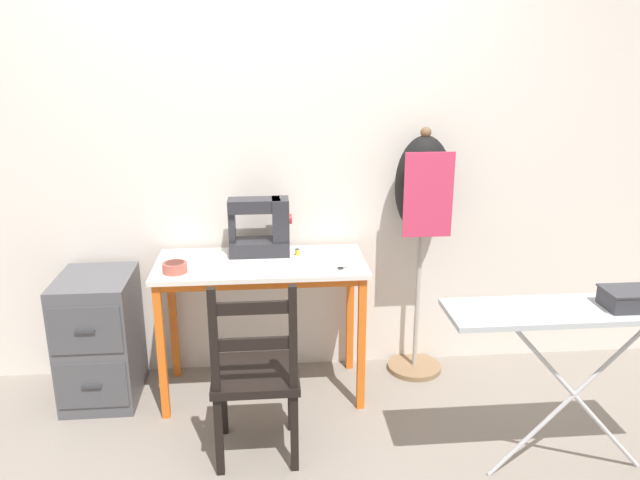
{
  "coord_description": "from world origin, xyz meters",
  "views": [
    {
      "loc": [
        0.04,
        -2.9,
        1.87
      ],
      "look_at": [
        0.32,
        0.23,
        0.9
      ],
      "focal_mm": 35.0,
      "sensor_mm": 36.0,
      "label": 1
    }
  ],
  "objects_px": {
    "sewing_machine": "(263,228)",
    "fabric_bowl": "(175,267)",
    "wooden_chair": "(256,375)",
    "filing_cabinet": "(100,338)",
    "dress_form": "(423,201)",
    "ironing_board": "(585,318)",
    "storage_box": "(630,299)",
    "scissors": "(346,268)",
    "thread_spool_near_machine": "(297,252)"
  },
  "relations": [
    {
      "from": "sewing_machine",
      "to": "wooden_chair",
      "type": "distance_m",
      "value": 0.87
    },
    {
      "from": "fabric_bowl",
      "to": "wooden_chair",
      "type": "height_order",
      "value": "wooden_chair"
    },
    {
      "from": "scissors",
      "to": "filing_cabinet",
      "type": "bearing_deg",
      "value": 172.5
    },
    {
      "from": "sewing_machine",
      "to": "scissors",
      "type": "bearing_deg",
      "value": -33.41
    },
    {
      "from": "scissors",
      "to": "ironing_board",
      "type": "distance_m",
      "value": 1.16
    },
    {
      "from": "sewing_machine",
      "to": "filing_cabinet",
      "type": "height_order",
      "value": "sewing_machine"
    },
    {
      "from": "sewing_machine",
      "to": "dress_form",
      "type": "relative_size",
      "value": 0.24
    },
    {
      "from": "thread_spool_near_machine",
      "to": "filing_cabinet",
      "type": "xyz_separation_m",
      "value": [
        -1.09,
        -0.06,
        -0.44
      ]
    },
    {
      "from": "fabric_bowl",
      "to": "thread_spool_near_machine",
      "type": "xyz_separation_m",
      "value": [
        0.63,
        0.21,
        -0.01
      ]
    },
    {
      "from": "scissors",
      "to": "storage_box",
      "type": "height_order",
      "value": "storage_box"
    },
    {
      "from": "fabric_bowl",
      "to": "filing_cabinet",
      "type": "height_order",
      "value": "fabric_bowl"
    },
    {
      "from": "thread_spool_near_machine",
      "to": "filing_cabinet",
      "type": "bearing_deg",
      "value": -176.88
    },
    {
      "from": "dress_form",
      "to": "storage_box",
      "type": "distance_m",
      "value": 1.22
    },
    {
      "from": "wooden_chair",
      "to": "ironing_board",
      "type": "relative_size",
      "value": 0.76
    },
    {
      "from": "wooden_chair",
      "to": "filing_cabinet",
      "type": "distance_m",
      "value": 1.05
    },
    {
      "from": "sewing_machine",
      "to": "fabric_bowl",
      "type": "height_order",
      "value": "sewing_machine"
    },
    {
      "from": "sewing_machine",
      "to": "scissors",
      "type": "height_order",
      "value": "sewing_machine"
    },
    {
      "from": "thread_spool_near_machine",
      "to": "ironing_board",
      "type": "xyz_separation_m",
      "value": [
        1.18,
        -0.91,
        -0.03
      ]
    },
    {
      "from": "thread_spool_near_machine",
      "to": "ironing_board",
      "type": "height_order",
      "value": "ironing_board"
    },
    {
      "from": "sewing_machine",
      "to": "ironing_board",
      "type": "height_order",
      "value": "sewing_machine"
    },
    {
      "from": "thread_spool_near_machine",
      "to": "scissors",
      "type": "bearing_deg",
      "value": -44.42
    },
    {
      "from": "sewing_machine",
      "to": "scissors",
      "type": "distance_m",
      "value": 0.53
    },
    {
      "from": "scissors",
      "to": "thread_spool_near_machine",
      "type": "xyz_separation_m",
      "value": [
        -0.24,
        0.23,
        0.02
      ]
    },
    {
      "from": "wooden_chair",
      "to": "filing_cabinet",
      "type": "relative_size",
      "value": 1.29
    },
    {
      "from": "wooden_chair",
      "to": "storage_box",
      "type": "height_order",
      "value": "wooden_chair"
    },
    {
      "from": "dress_form",
      "to": "ironing_board",
      "type": "distance_m",
      "value": 1.13
    },
    {
      "from": "fabric_bowl",
      "to": "filing_cabinet",
      "type": "relative_size",
      "value": 0.18
    },
    {
      "from": "fabric_bowl",
      "to": "thread_spool_near_machine",
      "type": "relative_size",
      "value": 3.34
    },
    {
      "from": "scissors",
      "to": "dress_form",
      "type": "xyz_separation_m",
      "value": [
        0.47,
        0.31,
        0.27
      ]
    },
    {
      "from": "filing_cabinet",
      "to": "dress_form",
      "type": "distance_m",
      "value": 1.93
    },
    {
      "from": "ironing_board",
      "to": "fabric_bowl",
      "type": "bearing_deg",
      "value": 158.81
    },
    {
      "from": "sewing_machine",
      "to": "wooden_chair",
      "type": "xyz_separation_m",
      "value": [
        -0.05,
        -0.71,
        -0.5
      ]
    },
    {
      "from": "sewing_machine",
      "to": "storage_box",
      "type": "distance_m",
      "value": 1.82
    },
    {
      "from": "filing_cabinet",
      "to": "storage_box",
      "type": "relative_size",
      "value": 3.14
    },
    {
      "from": "scissors",
      "to": "wooden_chair",
      "type": "xyz_separation_m",
      "value": [
        -0.47,
        -0.43,
        -0.35
      ]
    },
    {
      "from": "sewing_machine",
      "to": "fabric_bowl",
      "type": "relative_size",
      "value": 2.76
    },
    {
      "from": "storage_box",
      "to": "wooden_chair",
      "type": "bearing_deg",
      "value": 170.39
    },
    {
      "from": "fabric_bowl",
      "to": "ironing_board",
      "type": "relative_size",
      "value": 0.1
    },
    {
      "from": "scissors",
      "to": "thread_spool_near_machine",
      "type": "height_order",
      "value": "thread_spool_near_machine"
    },
    {
      "from": "filing_cabinet",
      "to": "dress_form",
      "type": "relative_size",
      "value": 0.49
    },
    {
      "from": "wooden_chair",
      "to": "thread_spool_near_machine",
      "type": "bearing_deg",
      "value": 70.6
    },
    {
      "from": "dress_form",
      "to": "ironing_board",
      "type": "bearing_deg",
      "value": -64.64
    },
    {
      "from": "thread_spool_near_machine",
      "to": "wooden_chair",
      "type": "distance_m",
      "value": 0.79
    },
    {
      "from": "ironing_board",
      "to": "scissors",
      "type": "bearing_deg",
      "value": 144.05
    },
    {
      "from": "sewing_machine",
      "to": "filing_cabinet",
      "type": "bearing_deg",
      "value": -173.39
    },
    {
      "from": "scissors",
      "to": "dress_form",
      "type": "distance_m",
      "value": 0.62
    },
    {
      "from": "sewing_machine",
      "to": "storage_box",
      "type": "xyz_separation_m",
      "value": [
        1.54,
        -0.98,
        -0.07
      ]
    },
    {
      "from": "filing_cabinet",
      "to": "ironing_board",
      "type": "height_order",
      "value": "ironing_board"
    },
    {
      "from": "sewing_machine",
      "to": "fabric_bowl",
      "type": "bearing_deg",
      "value": -150.24
    },
    {
      "from": "wooden_chair",
      "to": "filing_cabinet",
      "type": "height_order",
      "value": "wooden_chair"
    }
  ]
}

